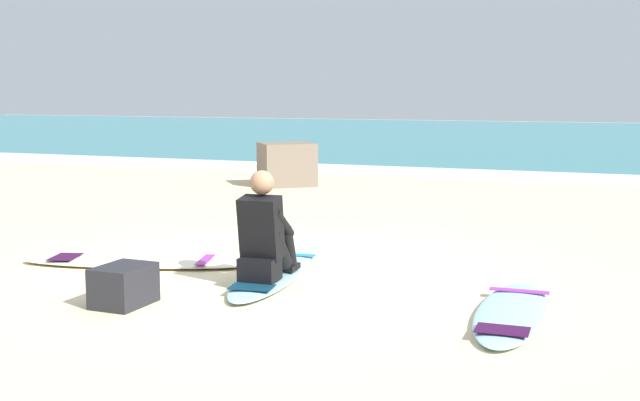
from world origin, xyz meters
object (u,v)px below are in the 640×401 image
Objects in this scene: surfer_seated at (265,237)px; surfboard_spare_near at (139,262)px; surfboard_main at (275,272)px; shoreline_rock at (287,164)px; surfboard_spare_far at (512,312)px; beach_bag at (124,285)px.

surfboard_spare_near is at bearing 169.04° from surfer_seated.
surfboard_main is 1.43m from surfboard_spare_near.
surfer_seated reaches higher than surfboard_spare_near.
shoreline_rock is at bearing 101.43° from surfboard_spare_near.
surfer_seated is 7.51m from shoreline_rock.
surfboard_spare_far is (3.65, -0.50, 0.00)m from surfboard_spare_near.
surfboard_spare_far is at bearing 15.09° from beach_bag.
beach_bag reaches higher than surfboard_main.
surfer_seated is (0.07, -0.36, 0.40)m from surfboard_main.
surfboard_main is at bearing -67.18° from shoreline_rock.
surfboard_spare_near is at bearing -78.57° from shoreline_rock.
surfboard_spare_far is at bearing -55.06° from shoreline_rock.
beach_bag is (-2.93, -0.79, 0.12)m from surfboard_spare_far.
shoreline_rock is (-1.35, 6.66, 0.35)m from surfboard_spare_near.
beach_bag is at bearing -164.91° from surfboard_spare_far.
surfer_seated is 1.97× the size of beach_bag.
surfboard_spare_near is 1.25× the size of surfboard_spare_far.
surfer_seated is 1.02× the size of shoreline_rock.
surfboard_spare_far is 2.07× the size of shoreline_rock.
surfboard_spare_far is 3.03m from beach_bag.
surfboard_spare_near is 4.99× the size of beach_bag.
surfer_seated reaches higher than shoreline_rock.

